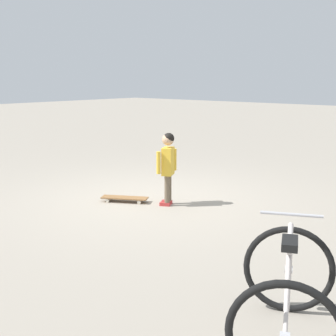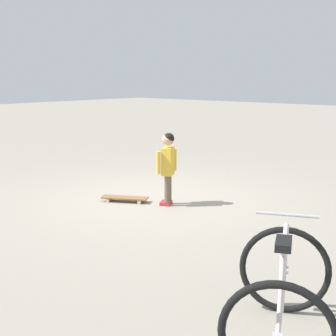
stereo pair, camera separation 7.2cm
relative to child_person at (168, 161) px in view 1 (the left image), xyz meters
name	(u,v)px [view 1 (the left image)]	position (x,y,z in m)	size (l,w,h in m)	color
ground_plane	(154,199)	(-0.39, 0.12, -0.66)	(50.00, 50.00, 0.00)	#9E9384
child_person	(168,161)	(0.00, 0.00, 0.00)	(0.25, 0.41, 1.06)	brown
skateboard	(125,198)	(-0.60, -0.30, -0.60)	(0.70, 0.51, 0.07)	olive
bicycle_near	(287,295)	(3.02, -2.27, -0.28)	(1.10, 1.27, 0.85)	black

